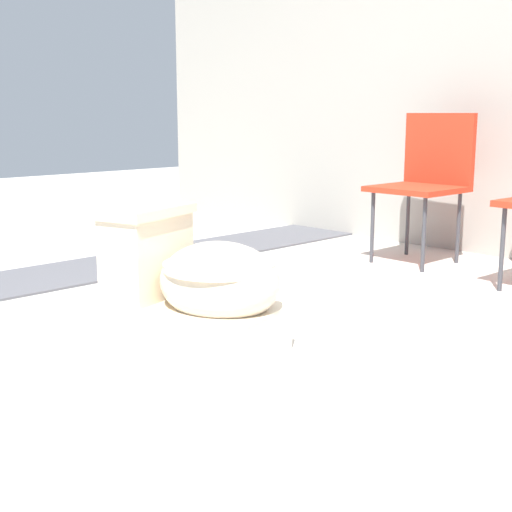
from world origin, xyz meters
name	(u,v)px	position (x,y,z in m)	size (l,w,h in m)	color
ground_plane	(145,357)	(0.00, 0.00, 0.00)	(14.00, 14.00, 0.00)	#B7B2A8
gravel_strip	(72,273)	(-1.35, 0.50, 0.01)	(0.56, 8.00, 0.01)	#4C4C51
toilet	(197,290)	(0.06, 0.19, 0.22)	(0.71, 0.54, 0.52)	beige
folding_chair_left	(428,171)	(-0.24, 2.14, 0.51)	(0.45, 0.45, 0.83)	red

